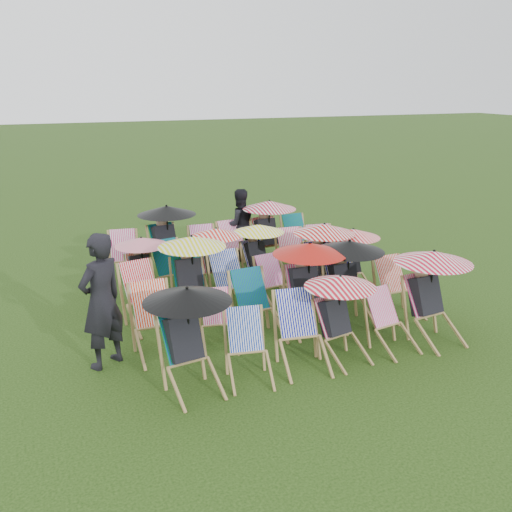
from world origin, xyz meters
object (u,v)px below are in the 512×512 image
object	(u,v)px
deckchair_29	(300,238)
deckchair_5	(433,295)
person_left	(101,301)
deckchair_0	(189,338)
person_rear	(239,225)

from	to	relation	value
deckchair_29	deckchair_5	bearing A→B (deg)	-91.24
deckchair_5	person_left	xyz separation A→B (m)	(-4.84, 1.00, 0.23)
deckchair_5	deckchair_29	size ratio (longest dim) A/B	1.46
deckchair_0	deckchair_5	bearing A→B (deg)	-7.92
deckchair_0	deckchair_5	xyz separation A→B (m)	(3.89, 0.08, 0.02)
deckchair_0	deckchair_5	distance (m)	3.89
person_left	deckchair_0	bearing A→B (deg)	96.97
deckchair_5	person_rear	bearing A→B (deg)	98.18
deckchair_5	person_rear	world-z (taller)	person_rear
person_rear	deckchair_0	bearing A→B (deg)	64.76
deckchair_0	person_left	world-z (taller)	person_left
person_left	person_rear	size ratio (longest dim) A/B	1.20
deckchair_5	person_left	size ratio (longest dim) A/B	0.72
deckchair_0	deckchair_29	xyz separation A→B (m)	(3.82, 4.64, -0.24)
deckchair_5	person_left	distance (m)	4.94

